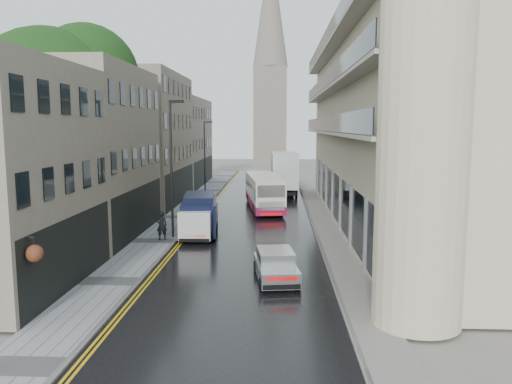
# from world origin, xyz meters

# --- Properties ---
(road) EXTENTS (9.00, 85.00, 0.02)m
(road) POSITION_xyz_m (0.00, 27.50, 0.01)
(road) COLOR black
(road) RESTS_ON ground
(left_sidewalk) EXTENTS (2.70, 85.00, 0.12)m
(left_sidewalk) POSITION_xyz_m (-5.85, 27.50, 0.06)
(left_sidewalk) COLOR gray
(left_sidewalk) RESTS_ON ground
(right_sidewalk) EXTENTS (1.80, 85.00, 0.12)m
(right_sidewalk) POSITION_xyz_m (5.40, 27.50, 0.06)
(right_sidewalk) COLOR slate
(right_sidewalk) RESTS_ON ground
(old_shop_row) EXTENTS (4.50, 56.00, 12.00)m
(old_shop_row) POSITION_xyz_m (-9.45, 30.00, 6.00)
(old_shop_row) COLOR gray
(old_shop_row) RESTS_ON ground
(modern_block) EXTENTS (8.00, 40.00, 14.00)m
(modern_block) POSITION_xyz_m (10.30, 26.00, 7.00)
(modern_block) COLOR beige
(modern_block) RESTS_ON ground
(church_spire) EXTENTS (6.40, 6.40, 40.00)m
(church_spire) POSITION_xyz_m (0.50, 82.00, 20.00)
(church_spire) COLOR gray
(church_spire) RESTS_ON ground
(tree_near) EXTENTS (10.56, 10.56, 13.89)m
(tree_near) POSITION_xyz_m (-12.50, 20.00, 6.95)
(tree_near) COLOR black
(tree_near) RESTS_ON ground
(tree_far) EXTENTS (9.24, 9.24, 12.46)m
(tree_far) POSITION_xyz_m (-12.20, 33.00, 6.23)
(tree_far) COLOR black
(tree_far) RESTS_ON ground
(cream_bus) EXTENTS (3.88, 10.91, 2.91)m
(cream_bus) POSITION_xyz_m (0.01, 29.43, 1.48)
(cream_bus) COLOR white
(cream_bus) RESTS_ON road
(white_lorry) EXTENTS (2.98, 8.75, 4.53)m
(white_lorry) POSITION_xyz_m (1.47, 39.68, 2.29)
(white_lorry) COLOR silver
(white_lorry) RESTS_ON road
(silver_hatchback) EXTENTS (2.27, 4.20, 1.50)m
(silver_hatchback) POSITION_xyz_m (1.24, 10.14, 0.77)
(silver_hatchback) COLOR #B0AFB4
(silver_hatchback) RESTS_ON road
(white_van) EXTENTS (2.07, 4.69, 2.10)m
(white_van) POSITION_xyz_m (-4.11, 19.11, 1.07)
(white_van) COLOR silver
(white_van) RESTS_ON road
(navy_van) EXTENTS (2.87, 5.81, 2.85)m
(navy_van) POSITION_xyz_m (-4.16, 19.80, 1.44)
(navy_van) COLOR black
(navy_van) RESTS_ON road
(pedestrian) EXTENTS (0.79, 0.66, 1.84)m
(pedestrian) POSITION_xyz_m (-5.41, 19.47, 1.04)
(pedestrian) COLOR black
(pedestrian) RESTS_ON left_sidewalk
(lamp_post_near) EXTENTS (1.00, 0.51, 8.75)m
(lamp_post_near) POSITION_xyz_m (-4.88, 20.28, 4.50)
(lamp_post_near) COLOR black
(lamp_post_near) RESTS_ON left_sidewalk
(lamp_post_far) EXTENTS (0.87, 0.31, 7.60)m
(lamp_post_far) POSITION_xyz_m (-5.04, 36.02, 3.92)
(lamp_post_far) COLOR black
(lamp_post_far) RESTS_ON left_sidewalk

